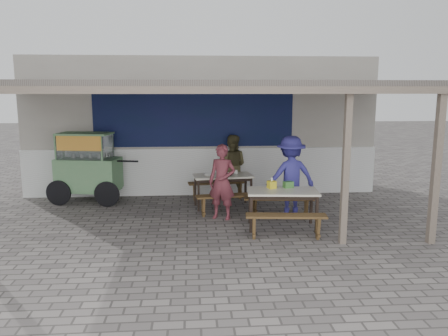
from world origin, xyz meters
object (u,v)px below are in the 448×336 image
bench_left_street (229,200)px  bench_right_street (286,221)px  table_left (223,179)px  donation_box (288,185)px  table_right (282,194)px  patron_street_side (222,182)px  tissue_box (272,185)px  condiment_bowl (208,174)px  patron_wall_side (232,166)px  condiment_jar (236,172)px  vendor_cart (87,165)px  bench_right_wall (279,203)px  patron_right_table (290,176)px  bench_left_wall (217,186)px

bench_left_street → bench_right_street: size_ratio=0.98×
table_left → donation_box: bearing=-57.1°
table_left → table_right: size_ratio=0.99×
table_left → patron_street_side: bearing=-102.1°
tissue_box → condiment_bowl: bearing=130.2°
condiment_bowl → patron_wall_side: bearing=59.8°
tissue_box → condiment_jar: tissue_box is taller
tissue_box → donation_box: size_ratio=0.78×
bench_right_street → tissue_box: (-0.11, 0.84, 0.49)m
vendor_cart → tissue_box: (4.04, -2.14, -0.08)m
bench_right_wall → donation_box: (0.10, -0.42, 0.48)m
bench_left_street → table_right: size_ratio=1.02×
table_right → vendor_cart: vendor_cart is taller
tissue_box → vendor_cart: bearing=152.1°
bench_left_street → vendor_cart: vendor_cart is taller
patron_right_table → bench_right_wall: bearing=28.8°
bench_left_street → condiment_jar: condiment_jar is taller
vendor_cart → tissue_box: vendor_cart is taller
tissue_box → condiment_bowl: size_ratio=0.67×
bench_right_street → condiment_bowl: bearing=125.6°
table_left → condiment_jar: 0.37m
bench_right_wall → donation_box: size_ratio=7.82×
patron_right_table → condiment_jar: 1.42m
table_right → condiment_bowl: condiment_bowl is taller
bench_right_wall → tissue_box: tissue_box is taller
patron_right_table → table_right: bearing=58.9°
vendor_cart → patron_right_table: bearing=-7.3°
condiment_jar → bench_right_wall: bearing=-55.8°
patron_wall_side → patron_right_table: 2.12m
bench_left_street → condiment_bowl: size_ratio=6.61×
donation_box → condiment_jar: donation_box is taller
patron_wall_side → condiment_bowl: patron_wall_side is taller
table_left → patron_street_side: (-0.08, -0.93, 0.12)m
bench_right_street → table_right: bearing=90.0°
table_left → bench_left_wall: 0.77m
patron_wall_side → bench_right_wall: bearing=125.1°
bench_right_wall → tissue_box: bearing=-112.9°
bench_left_street → condiment_jar: bearing=67.6°
patron_wall_side → tissue_box: (0.56, -2.49, 0.04)m
bench_right_wall → tissue_box: size_ratio=10.05×
table_right → patron_right_table: size_ratio=0.82×
donation_box → patron_right_table: bearing=73.5°
table_right → tissue_box: 0.31m
tissue_box → bench_right_street: bearing=-82.2°
table_right → table_left: bearing=127.7°
condiment_jar → table_left: bearing=-154.6°
bench_right_street → patron_wall_side: size_ratio=0.94×
bench_right_wall → patron_right_table: size_ratio=0.86×
bench_right_street → bench_right_wall: same height
condiment_bowl → patron_right_table: bearing=-23.5°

